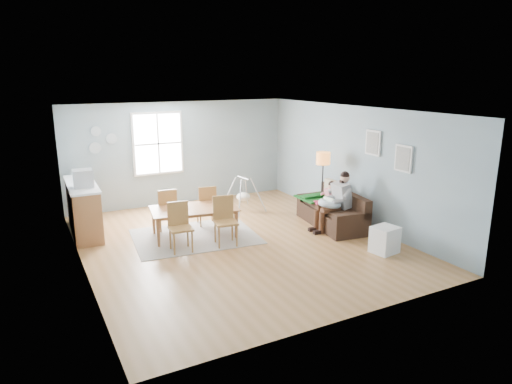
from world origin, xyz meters
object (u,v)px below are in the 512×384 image
sofa (334,213)px  monitor (83,178)px  counter (83,208)px  baby_swing (243,196)px  father (336,199)px  toddler (328,195)px  dining_table (195,223)px  chair_nw (167,207)px  chair_ne (207,203)px  storage_cube (384,240)px  floor_lamp (323,164)px  chair_se (225,217)px  chair_sw (179,223)px

sofa → monitor: size_ratio=5.19×
counter → baby_swing: counter is taller
father → toddler: 0.47m
dining_table → chair_nw: bearing=129.3°
toddler → chair_ne: size_ratio=0.85×
storage_cube → baby_swing: bearing=107.4°
floor_lamp → chair_ne: 2.87m
chair_se → baby_swing: 2.34m
chair_nw → counter: counter is taller
toddler → counter: size_ratio=0.40×
floor_lamp → chair_se: bearing=-170.2°
chair_se → chair_nw: size_ratio=1.04×
storage_cube → floor_lamp: bearing=84.9°
chair_se → chair_ne: chair_se is taller
monitor → sofa: bearing=-18.6°
floor_lamp → counter: floor_lamp is taller
father → chair_ne: 2.90m
chair_sw → chair_ne: 1.56m
chair_ne → chair_sw: bearing=-131.8°
floor_lamp → chair_se: floor_lamp is taller
sofa → baby_swing: (-1.34, 1.97, 0.11)m
sofa → floor_lamp: (0.06, 0.56, 1.05)m
dining_table → father: bearing=-10.0°
chair_sw → toddler: bearing=0.4°
storage_cube → dining_table: size_ratio=0.29×
chair_nw → floor_lamp: bearing=-13.6°
chair_se → monitor: bearing=146.0°
chair_nw → monitor: (-1.65, 0.31, 0.75)m
chair_ne → monitor: bearing=171.2°
dining_table → chair_se: size_ratio=1.82×
floor_lamp → chair_ne: size_ratio=1.71×
floor_lamp → storage_cube: floor_lamp is taller
sofa → toddler: toddler is taller
chair_nw → storage_cube: bearing=-44.1°
chair_sw → floor_lamp: bearing=6.0°
dining_table → counter: size_ratio=0.89×
chair_ne → father: bearing=-33.3°
baby_swing → chair_sw: bearing=-141.6°
floor_lamp → storage_cube: 2.62m
counter → monitor: bearing=-89.3°
storage_cube → chair_ne: chair_ne is taller
storage_cube → chair_ne: 3.99m
dining_table → chair_nw: 0.81m
dining_table → chair_ne: bearing=57.5°
monitor → baby_swing: size_ratio=0.41×
sofa → monitor: (-5.14, 1.72, 1.02)m
dining_table → chair_nw: chair_nw is taller
floor_lamp → chair_nw: bearing=166.4°
dining_table → floor_lamp: bearing=5.6°
dining_table → baby_swing: (1.76, 1.23, 0.08)m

